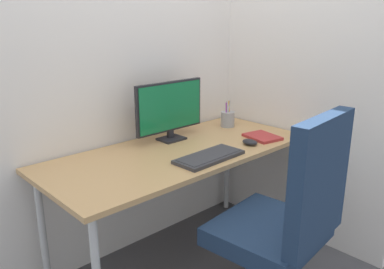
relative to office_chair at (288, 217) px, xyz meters
name	(u,v)px	position (x,y,z in m)	size (l,w,h in m)	color
ground_plane	(181,259)	(-0.04, 0.70, -0.56)	(8.00, 8.00, 0.00)	#4C4C51
wall_back	(137,24)	(-0.04, 1.07, 0.84)	(2.44, 0.04, 2.80)	white
wall_side_right	(288,24)	(0.78, 0.58, 0.84)	(0.04, 1.55, 2.80)	white
desk	(180,159)	(-0.04, 0.70, 0.10)	(1.58, 0.69, 0.72)	tan
office_chair	(288,217)	(0.00, 0.00, 0.00)	(0.64, 0.65, 1.06)	black
monitor	(170,108)	(0.05, 0.89, 0.36)	(0.49, 0.12, 0.36)	black
keyboard	(209,157)	(-0.02, 0.49, 0.17)	(0.40, 0.18, 0.02)	#333338
mouse	(250,142)	(0.32, 0.48, 0.18)	(0.07, 0.10, 0.03)	black
pen_holder	(228,119)	(0.53, 0.85, 0.21)	(0.09, 0.09, 0.18)	#9EA0A5
notebook	(262,137)	(0.48, 0.52, 0.17)	(0.16, 0.21, 0.02)	#B23333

